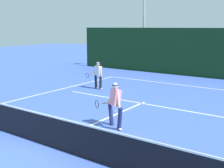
% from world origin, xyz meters
% --- Properties ---
extents(ground_plane, '(80.00, 80.00, 0.00)m').
position_xyz_m(ground_plane, '(0.00, 0.00, 0.00)').
color(ground_plane, '#405FC0').
extents(court_line_baseline_far, '(10.90, 0.10, 0.01)m').
position_xyz_m(court_line_baseline_far, '(0.00, 11.39, 0.00)').
color(court_line_baseline_far, white).
rests_on(court_line_baseline_far, ground_plane).
extents(court_line_service, '(8.88, 0.10, 0.01)m').
position_xyz_m(court_line_service, '(0.00, 6.09, 0.00)').
color(court_line_service, white).
rests_on(court_line_service, ground_plane).
extents(court_line_centre, '(0.10, 6.40, 0.01)m').
position_xyz_m(court_line_centre, '(0.00, 3.20, 0.00)').
color(court_line_centre, white).
rests_on(court_line_centre, ground_plane).
extents(tennis_net, '(11.93, 0.09, 1.11)m').
position_xyz_m(tennis_net, '(0.00, 0.00, 0.52)').
color(tennis_net, '#1E4723').
rests_on(tennis_net, ground_plane).
extents(player_near, '(1.12, 0.83, 1.67)m').
position_xyz_m(player_near, '(0.85, 2.59, 0.92)').
color(player_near, '#1E234C').
rests_on(player_near, ground_plane).
extents(player_far, '(0.87, 0.86, 1.59)m').
position_xyz_m(player_far, '(-3.72, 7.49, 0.87)').
color(player_far, black).
rests_on(player_far, ground_plane).
extents(tennis_ball, '(0.07, 0.07, 0.07)m').
position_xyz_m(tennis_ball, '(-0.20, 4.17, 0.03)').
color(tennis_ball, '#D1E033').
rests_on(tennis_ball, ground_plane).
extents(back_fence_windscreen, '(21.60, 0.12, 3.52)m').
position_xyz_m(back_fence_windscreen, '(0.00, 15.02, 1.76)').
color(back_fence_windscreen, '#133217').
rests_on(back_fence_windscreen, ground_plane).
extents(light_pole, '(0.55, 0.44, 8.69)m').
position_xyz_m(light_pole, '(-5.48, 16.11, 5.23)').
color(light_pole, '#9EA39E').
rests_on(light_pole, ground_plane).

